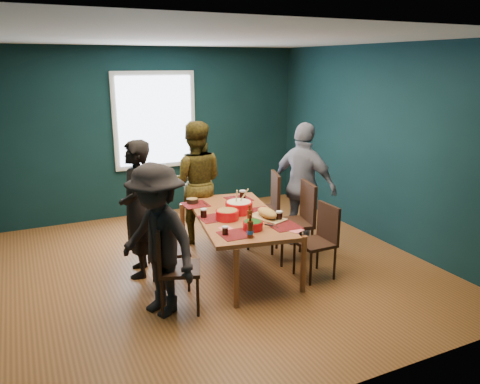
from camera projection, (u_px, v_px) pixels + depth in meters
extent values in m
cube|color=#96592B|center=(215.00, 268.00, 5.79)|extent=(5.00, 5.00, 0.01)
cube|color=white|center=(211.00, 38.00, 5.07)|extent=(5.00, 5.00, 0.01)
cube|color=#0D292D|center=(380.00, 145.00, 6.47)|extent=(0.01, 5.00, 2.70)
cube|color=#0D292D|center=(155.00, 133.00, 7.61)|extent=(5.00, 0.01, 2.70)
cube|color=#0D292D|center=(350.00, 225.00, 3.25)|extent=(5.00, 0.01, 2.70)
cube|color=silver|center=(155.00, 120.00, 7.53)|extent=(1.35, 0.06, 1.55)
cube|color=#AA5D33|center=(237.00, 217.00, 5.57)|extent=(1.23, 1.97, 0.05)
cylinder|color=#AA5D33|center=(236.00, 278.00, 4.76)|extent=(0.06, 0.06, 0.65)
cylinder|color=#AA5D33|center=(303.00, 264.00, 5.09)|extent=(0.06, 0.06, 0.65)
cylinder|color=#AA5D33|center=(183.00, 227.00, 6.23)|extent=(0.06, 0.06, 0.65)
cylinder|color=#AA5D33|center=(238.00, 219.00, 6.56)|extent=(0.06, 0.06, 0.65)
cube|color=black|center=(161.00, 228.00, 5.96)|extent=(0.47, 0.47, 0.04)
cube|color=black|center=(147.00, 212.00, 5.88)|extent=(0.15, 0.37, 0.41)
cylinder|color=black|center=(148.00, 249.00, 5.84)|extent=(0.03, 0.03, 0.39)
cylinder|color=black|center=(174.00, 248.00, 5.89)|extent=(0.03, 0.03, 0.39)
cylinder|color=black|center=(150.00, 240.00, 6.15)|extent=(0.03, 0.03, 0.39)
cylinder|color=black|center=(174.00, 239.00, 6.20)|extent=(0.03, 0.03, 0.39)
cube|color=black|center=(170.00, 251.00, 5.18)|extent=(0.47, 0.47, 0.04)
cube|color=black|center=(152.00, 232.00, 5.07)|extent=(0.10, 0.41, 0.44)
cylinder|color=black|center=(157.00, 278.00, 5.03)|extent=(0.03, 0.03, 0.42)
cylinder|color=black|center=(189.00, 274.00, 5.13)|extent=(0.03, 0.03, 0.42)
cylinder|color=black|center=(153.00, 265.00, 5.35)|extent=(0.03, 0.03, 0.42)
cylinder|color=black|center=(183.00, 261.00, 5.45)|extent=(0.03, 0.03, 0.42)
cube|color=black|center=(180.00, 269.00, 4.71)|extent=(0.52, 0.52, 0.04)
cube|color=black|center=(160.00, 247.00, 4.62)|extent=(0.18, 0.40, 0.45)
cylinder|color=black|center=(162.00, 299.00, 4.58)|extent=(0.03, 0.03, 0.42)
cylinder|color=black|center=(198.00, 297.00, 4.61)|extent=(0.03, 0.03, 0.42)
cylinder|color=black|center=(164.00, 283.00, 4.92)|extent=(0.03, 0.03, 0.42)
cylinder|color=black|center=(198.00, 281.00, 4.95)|extent=(0.03, 0.03, 0.42)
cube|color=black|center=(260.00, 210.00, 6.41)|extent=(0.58, 0.58, 0.04)
cube|color=black|center=(276.00, 191.00, 6.36)|extent=(0.18, 0.45, 0.50)
cylinder|color=black|center=(248.00, 234.00, 6.27)|extent=(0.03, 0.03, 0.47)
cylinder|color=black|center=(277.00, 232.00, 6.32)|extent=(0.03, 0.03, 0.47)
cylinder|color=black|center=(244.00, 224.00, 6.64)|extent=(0.03, 0.03, 0.47)
cylinder|color=black|center=(271.00, 223.00, 6.69)|extent=(0.03, 0.03, 0.47)
cube|color=black|center=(292.00, 223.00, 5.90)|extent=(0.54, 0.54, 0.04)
cube|color=black|center=(308.00, 202.00, 5.88)|extent=(0.13, 0.45, 0.50)
cylinder|color=black|center=(282.00, 249.00, 5.74)|extent=(0.03, 0.03, 0.46)
cylinder|color=black|center=(312.00, 246.00, 5.83)|extent=(0.03, 0.03, 0.46)
cylinder|color=black|center=(272.00, 238.00, 6.11)|extent=(0.03, 0.03, 0.46)
cylinder|color=black|center=(300.00, 236.00, 6.20)|extent=(0.03, 0.03, 0.46)
cube|color=black|center=(315.00, 243.00, 5.43)|extent=(0.40, 0.40, 0.04)
cube|color=black|center=(328.00, 222.00, 5.44)|extent=(0.05, 0.39, 0.43)
cylinder|color=black|center=(311.00, 269.00, 5.27)|extent=(0.03, 0.03, 0.40)
cylinder|color=black|center=(335.00, 263.00, 5.41)|extent=(0.03, 0.03, 0.40)
cylinder|color=black|center=(294.00, 258.00, 5.56)|extent=(0.03, 0.03, 0.40)
cylinder|color=black|center=(317.00, 253.00, 5.70)|extent=(0.03, 0.03, 0.40)
imported|color=black|center=(137.00, 209.00, 5.41)|extent=(0.51, 0.66, 1.61)
imported|color=black|center=(195.00, 182.00, 6.47)|extent=(1.00, 0.90, 1.69)
imported|color=silver|center=(304.00, 186.00, 6.27)|extent=(0.77, 1.08, 1.70)
imported|color=black|center=(157.00, 241.00, 4.55)|extent=(0.93, 1.14, 1.54)
cylinder|color=red|center=(227.00, 215.00, 5.39)|extent=(0.27, 0.27, 0.11)
cylinder|color=#5B9A38|center=(227.00, 211.00, 5.37)|extent=(0.24, 0.24, 0.02)
cylinder|color=red|center=(239.00, 207.00, 5.63)|extent=(0.33, 0.33, 0.13)
cylinder|color=#FAF1CC|center=(239.00, 202.00, 5.61)|extent=(0.29, 0.29, 0.02)
cylinder|color=tan|center=(242.00, 198.00, 5.62)|extent=(0.10, 0.18, 0.26)
cylinder|color=tan|center=(236.00, 199.00, 5.58)|extent=(0.08, 0.19, 0.26)
cylinder|color=red|center=(253.00, 226.00, 5.06)|extent=(0.22, 0.22, 0.09)
cylinder|color=#134E18|center=(253.00, 222.00, 5.05)|extent=(0.19, 0.19, 0.02)
cube|color=tan|center=(267.00, 218.00, 5.42)|extent=(0.37, 0.50, 0.02)
ellipsoid|color=#BB8F43|center=(267.00, 213.00, 5.41)|extent=(0.27, 0.39, 0.10)
cube|color=#ACACB3|center=(266.00, 222.00, 5.22)|extent=(0.12, 0.16, 0.00)
cylinder|color=black|center=(269.00, 225.00, 5.12)|extent=(0.07, 0.09, 0.02)
sphere|color=#175A14|center=(271.00, 215.00, 5.32)|extent=(0.03, 0.03, 0.03)
sphere|color=#175A14|center=(267.00, 212.00, 5.41)|extent=(0.03, 0.03, 0.03)
sphere|color=#175A14|center=(263.00, 210.00, 5.49)|extent=(0.03, 0.03, 0.03)
cylinder|color=black|center=(193.00, 201.00, 6.01)|extent=(0.15, 0.15, 0.06)
cylinder|color=#5B9A38|center=(192.00, 199.00, 6.00)|extent=(0.13, 0.13, 0.02)
cylinder|color=#491F0D|center=(250.00, 229.00, 4.81)|extent=(0.06, 0.06, 0.18)
cylinder|color=#491F0D|center=(250.00, 218.00, 4.78)|extent=(0.03, 0.03, 0.07)
cylinder|color=blue|center=(250.00, 232.00, 4.82)|extent=(0.07, 0.07, 0.04)
cylinder|color=#491F0D|center=(250.00, 217.00, 5.22)|extent=(0.06, 0.06, 0.16)
cylinder|color=#491F0D|center=(250.00, 208.00, 5.19)|extent=(0.02, 0.02, 0.06)
cylinder|color=black|center=(225.00, 231.00, 4.90)|extent=(0.06, 0.06, 0.09)
cylinder|color=silver|center=(225.00, 227.00, 4.89)|extent=(0.07, 0.07, 0.01)
cylinder|color=black|center=(279.00, 216.00, 5.35)|extent=(0.07, 0.07, 0.11)
cylinder|color=silver|center=(279.00, 212.00, 5.34)|extent=(0.08, 0.08, 0.02)
cylinder|color=black|center=(243.00, 195.00, 6.20)|extent=(0.08, 0.08, 0.11)
cylinder|color=silver|center=(243.00, 191.00, 6.18)|extent=(0.08, 0.08, 0.02)
cylinder|color=black|center=(204.00, 213.00, 5.45)|extent=(0.07, 0.07, 0.11)
cylinder|color=silver|center=(204.00, 209.00, 5.44)|extent=(0.08, 0.08, 0.02)
cube|color=#F2666E|center=(260.00, 211.00, 5.71)|extent=(0.16, 0.16, 0.00)
cube|color=#F2666E|center=(226.00, 228.00, 5.10)|extent=(0.14, 0.14, 0.00)
cube|color=#F2666E|center=(295.00, 230.00, 5.04)|extent=(0.20, 0.20, 0.00)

